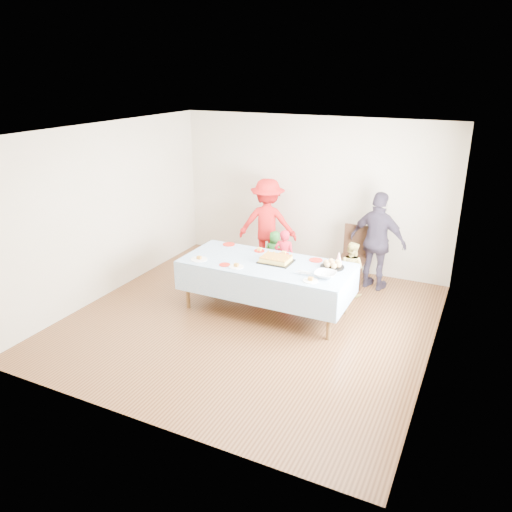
{
  "coord_description": "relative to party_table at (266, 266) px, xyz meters",
  "views": [
    {
      "loc": [
        2.9,
        -5.81,
        3.45
      ],
      "look_at": [
        -0.05,
        0.3,
        0.89
      ],
      "focal_mm": 35.0,
      "sensor_mm": 36.0,
      "label": 1
    }
  ],
  "objects": [
    {
      "name": "toddler_left",
      "position": [
        -0.15,
        1.05,
        -0.24
      ],
      "size": [
        0.38,
        0.27,
        0.96
      ],
      "primitive_type": "imported",
      "rotation": [
        0.0,
        0.0,
        3.27
      ],
      "color": "red",
      "rests_on": "ground"
    },
    {
      "name": "room_walls",
      "position": [
        -0.03,
        -0.37,
        1.05
      ],
      "size": [
        5.04,
        5.04,
        2.72
      ],
      "color": "#BDB59B",
      "rests_on": "ground"
    },
    {
      "name": "plate_white_left",
      "position": [
        -0.95,
        -0.33,
        0.06
      ],
      "size": [
        0.25,
        0.25,
        0.01
      ],
      "primitive_type": "cylinder",
      "color": "white",
      "rests_on": "party_table"
    },
    {
      "name": "toddler_mid",
      "position": [
        -0.46,
        1.37,
        -0.33
      ],
      "size": [
        0.44,
        0.34,
        0.8
      ],
      "primitive_type": "imported",
      "rotation": [
        0.0,
        0.0,
        3.37
      ],
      "color": "#28792C",
      "rests_on": "ground"
    },
    {
      "name": "plate_red_far_c",
      "position": [
        0.1,
        0.41,
        0.06
      ],
      "size": [
        0.17,
        0.17,
        0.01
      ],
      "primitive_type": "cylinder",
      "color": "red",
      "rests_on": "party_table"
    },
    {
      "name": "dining_chair",
      "position": [
        0.9,
        1.6,
        -0.17
      ],
      "size": [
        0.44,
        0.44,
        1.0
      ],
      "rotation": [
        0.0,
        0.0,
        0.02
      ],
      "color": "black",
      "rests_on": "ground"
    },
    {
      "name": "plate_red_near",
      "position": [
        -0.5,
        -0.35,
        0.06
      ],
      "size": [
        0.16,
        0.16,
        0.01
      ],
      "primitive_type": "cylinder",
      "color": "red",
      "rests_on": "party_table"
    },
    {
      "name": "adult_right",
      "position": [
        1.28,
        1.55,
        0.09
      ],
      "size": [
        1.02,
        0.6,
        1.63
      ],
      "primitive_type": "imported",
      "rotation": [
        0.0,
        0.0,
        2.92
      ],
      "color": "#302938",
      "rests_on": "ground"
    },
    {
      "name": "plate_white_right",
      "position": [
        0.82,
        -0.36,
        0.06
      ],
      "size": [
        0.21,
        0.21,
        0.01
      ],
      "primitive_type": "cylinder",
      "color": "white",
      "rests_on": "party_table"
    },
    {
      "name": "punch_bowl",
      "position": [
        0.95,
        -0.14,
        0.09
      ],
      "size": [
        0.3,
        0.3,
        0.07
      ],
      "primitive_type": "imported",
      "color": "silver",
      "rests_on": "party_table"
    },
    {
      "name": "party_hat",
      "position": [
        0.95,
        0.46,
        0.14
      ],
      "size": [
        0.1,
        0.1,
        0.17
      ],
      "primitive_type": "cone",
      "color": "white",
      "rests_on": "party_table"
    },
    {
      "name": "birthday_cake",
      "position": [
        0.12,
        0.08,
        0.1
      ],
      "size": [
        0.48,
        0.37,
        0.09
      ],
      "color": "black",
      "rests_on": "party_table"
    },
    {
      "name": "rolls_tray",
      "position": [
        0.93,
        0.23,
        0.1
      ],
      "size": [
        0.35,
        0.35,
        0.1
      ],
      "color": "black",
      "rests_on": "party_table"
    },
    {
      "name": "plate_red_far_b",
      "position": [
        -0.3,
        0.4,
        0.06
      ],
      "size": [
        0.16,
        0.16,
        0.01
      ],
      "primitive_type": "cylinder",
      "color": "red",
      "rests_on": "party_table"
    },
    {
      "name": "ground",
      "position": [
        -0.08,
        -0.37,
        -0.72
      ],
      "size": [
        5.0,
        5.0,
        0.0
      ],
      "primitive_type": "plane",
      "color": "#482914",
      "rests_on": "ground"
    },
    {
      "name": "toddler_right",
      "position": [
        0.97,
        1.13,
        -0.28
      ],
      "size": [
        0.49,
        0.41,
        0.89
      ],
      "primitive_type": "imported",
      "rotation": [
        0.0,
        0.0,
        2.95
      ],
      "color": "#D5C363",
      "rests_on": "ground"
    },
    {
      "name": "plate_red_far_a",
      "position": [
        -0.88,
        0.46,
        0.06
      ],
      "size": [
        0.2,
        0.2,
        0.01
      ],
      "primitive_type": "cylinder",
      "color": "red",
      "rests_on": "party_table"
    },
    {
      "name": "fork_pile",
      "position": [
        0.66,
        -0.18,
        0.09
      ],
      "size": [
        0.24,
        0.18,
        0.07
      ],
      "primitive_type": null,
      "color": "white",
      "rests_on": "party_table"
    },
    {
      "name": "party_table",
      "position": [
        0.0,
        0.0,
        0.0
      ],
      "size": [
        2.5,
        1.1,
        0.78
      ],
      "color": "brown",
      "rests_on": "ground"
    },
    {
      "name": "plate_red_far_d",
      "position": [
        0.63,
        0.4,
        0.06
      ],
      "size": [
        0.2,
        0.2,
        0.01
      ],
      "primitive_type": "cylinder",
      "color": "red",
      "rests_on": "party_table"
    },
    {
      "name": "plate_white_mid",
      "position": [
        -0.31,
        -0.35,
        0.06
      ],
      "size": [
        0.21,
        0.21,
        0.01
      ],
      "primitive_type": "cylinder",
      "color": "white",
      "rests_on": "party_table"
    },
    {
      "name": "adult_left",
      "position": [
        -0.74,
        1.66,
        0.09
      ],
      "size": [
        1.18,
        0.86,
        1.64
      ],
      "primitive_type": "imported",
      "rotation": [
        0.0,
        0.0,
        3.4
      ],
      "color": "red",
      "rests_on": "ground"
    }
  ]
}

